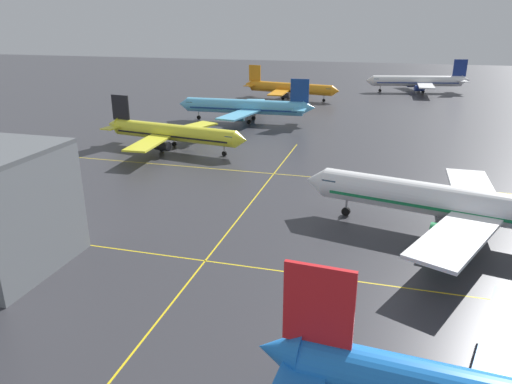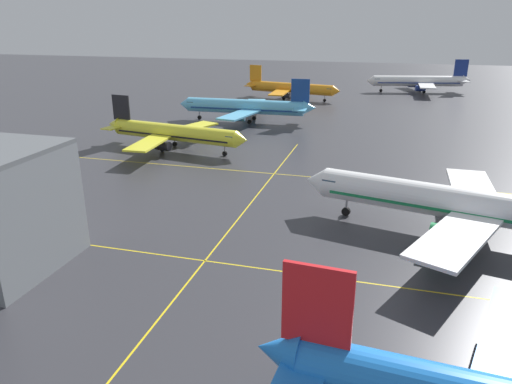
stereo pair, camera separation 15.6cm
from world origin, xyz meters
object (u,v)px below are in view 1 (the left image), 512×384
airliner_distant_taxiway (418,81)px  airliner_far_left_stand (246,107)px  airliner_far_right_stand (290,88)px  airliner_second_row (461,204)px  airliner_third_row (172,133)px

airliner_distant_taxiway → airliner_far_left_stand: bearing=-123.8°
airliner_far_right_stand → airliner_distant_taxiway: size_ratio=0.91×
airliner_second_row → airliner_distant_taxiway: size_ratio=1.06×
airliner_second_row → airliner_far_left_stand: 76.01m
airliner_third_row → airliner_distant_taxiway: (52.19, 99.87, 0.47)m
airliner_second_row → airliner_third_row: 59.79m
airliner_third_row → airliner_far_left_stand: airliner_far_left_stand is taller
airliner_third_row → airliner_distant_taxiway: 112.68m
airliner_far_left_stand → airliner_distant_taxiway: 82.31m
airliner_third_row → airliner_far_right_stand: size_ratio=0.98×
airliner_far_left_stand → airliner_second_row: bearing=-53.1°
airliner_second_row → airliner_far_right_stand: size_ratio=1.17×
airliner_far_right_stand → airliner_far_left_stand: bearing=-94.8°
airliner_second_row → airliner_distant_taxiway: (0.12, 129.23, -0.24)m
airliner_third_row → airliner_distant_taxiway: bearing=62.4°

